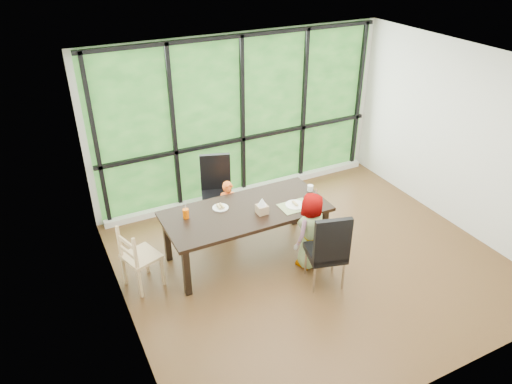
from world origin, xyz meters
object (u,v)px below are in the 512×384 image
chair_end_beech (141,256)px  orange_cup (186,214)px  chair_interior_leather (326,248)px  child_toddler (229,209)px  child_older (309,231)px  green_cup (315,201)px  white_mug (310,188)px  dining_table (246,233)px  plate_near (295,205)px  plate_far (220,208)px  tissue_box (262,209)px  chair_window_leather (217,192)px

chair_end_beech → orange_cup: size_ratio=6.98×
chair_interior_leather → orange_cup: 1.85m
child_toddler → child_older: bearing=-40.8°
orange_cup → child_older: bearing=-27.0°
chair_end_beech → green_cup: size_ratio=8.46×
child_older → white_mug: child_older is taller
dining_table → plate_near: bearing=-17.2°
plate_far → orange_cup: 0.50m
chair_end_beech → child_toddler: chair_end_beech is taller
dining_table → plate_near: size_ratio=8.39×
chair_interior_leather → plate_far: (-0.94, 1.16, 0.22)m
plate_near → child_older: bearing=-88.1°
green_cup → white_mug: bearing=67.0°
child_older → tissue_box: size_ratio=7.81×
child_toddler → orange_cup: 0.97m
child_older → orange_cup: (-1.44, 0.73, 0.27)m
dining_table → chair_window_leather: 0.98m
child_older → green_cup: child_older is taller
chair_interior_leather → green_cup: size_ratio=10.15×
plate_near → tissue_box: tissue_box is taller
child_older → tissue_box: (-0.50, 0.39, 0.26)m
green_cup → white_mug: size_ratio=1.25×
white_mug → orange_cup: bearing=176.4°
orange_cup → tissue_box: 1.00m
child_older → tissue_box: bearing=-61.0°
child_toddler → green_cup: 1.32m
child_older → plate_near: bearing=-111.3°
plate_near → white_mug: size_ratio=3.10×
chair_window_leather → tissue_box: size_ratio=7.72×
green_cup → plate_near: bearing=158.3°
chair_window_leather → tissue_box: (0.18, -1.13, 0.27)m
child_toddler → orange_cup: (-0.78, -0.42, 0.38)m
chair_window_leather → child_toddler: bearing=-66.8°
tissue_box → chair_interior_leather: bearing=-57.8°
dining_table → white_mug: 1.13m
child_toddler → green_cup: size_ratio=8.22×
tissue_box → chair_window_leather: bearing=99.2°
dining_table → chair_window_leather: bearing=91.8°
chair_end_beech → child_toddler: size_ratio=1.03×
plate_far → tissue_box: bearing=-39.3°
orange_cup → green_cup: (1.68, -0.47, -0.01)m
dining_table → plate_far: (-0.29, 0.19, 0.38)m
chair_end_beech → white_mug: (2.50, 0.03, 0.34)m
plate_near → child_toddler: bearing=128.9°
plate_near → green_cup: green_cup is taller
plate_near → orange_cup: bearing=165.3°
child_older → chair_end_beech: bearing=-38.8°
green_cup → orange_cup: bearing=164.2°
plate_far → tissue_box: (0.44, -0.36, 0.05)m
chair_end_beech → plate_near: bearing=-114.8°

